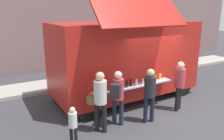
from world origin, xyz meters
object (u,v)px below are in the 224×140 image
(customer_front_ordering, at_px, (150,91))
(customer_rear_waiting, at_px, (100,97))
(food_truck_main, at_px, (125,57))
(customer_extra_browsing, at_px, (180,82))
(customer_mid_with_backpack, at_px, (118,93))
(child_near_queue, at_px, (73,123))
(trash_bin, at_px, (165,62))

(customer_front_ordering, bearing_deg, customer_rear_waiting, 92.80)
(food_truck_main, bearing_deg, customer_extra_browsing, -65.58)
(customer_front_ordering, relative_size, customer_mid_with_backpack, 1.01)
(customer_rear_waiting, xyz_separation_m, customer_extra_browsing, (3.00, -0.04, -0.02))
(customer_extra_browsing, xyz_separation_m, child_near_queue, (-3.91, -0.25, -0.39))
(trash_bin, bearing_deg, customer_mid_with_backpack, -143.61)
(trash_bin, bearing_deg, customer_rear_waiting, -145.94)
(food_truck_main, distance_m, customer_rear_waiting, 2.88)
(child_near_queue, bearing_deg, trash_bin, -4.77)
(food_truck_main, height_order, customer_front_ordering, food_truck_main)
(trash_bin, height_order, customer_rear_waiting, customer_rear_waiting)
(food_truck_main, bearing_deg, trash_bin, 27.80)
(customer_rear_waiting, relative_size, child_near_queue, 1.67)
(customer_extra_browsing, bearing_deg, customer_mid_with_backpack, 60.83)
(customer_mid_with_backpack, height_order, child_near_queue, customer_mid_with_backpack)
(customer_mid_with_backpack, xyz_separation_m, customer_rear_waiting, (-0.62, -0.07, 0.02))
(trash_bin, relative_size, customer_rear_waiting, 0.52)
(trash_bin, relative_size, child_near_queue, 0.87)
(customer_front_ordering, relative_size, customer_rear_waiting, 0.96)
(customer_rear_waiting, bearing_deg, customer_mid_with_backpack, -32.18)
(food_truck_main, relative_size, child_near_queue, 5.24)
(trash_bin, distance_m, customer_mid_with_backpack, 7.06)
(customer_rear_waiting, xyz_separation_m, child_near_queue, (-0.90, -0.29, -0.42))
(food_truck_main, distance_m, customer_mid_with_backpack, 2.42)
(food_truck_main, distance_m, customer_extra_browsing, 2.25)
(customer_front_ordering, height_order, customer_mid_with_backpack, customer_front_ordering)
(trash_bin, height_order, customer_extra_browsing, customer_extra_browsing)
(customer_front_ordering, distance_m, child_near_queue, 2.50)
(customer_front_ordering, height_order, child_near_queue, customer_front_ordering)
(customer_front_ordering, xyz_separation_m, customer_mid_with_backpack, (-0.94, 0.31, 0.01))
(food_truck_main, bearing_deg, customer_rear_waiting, -138.06)
(customer_mid_with_backpack, relative_size, customer_rear_waiting, 0.95)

